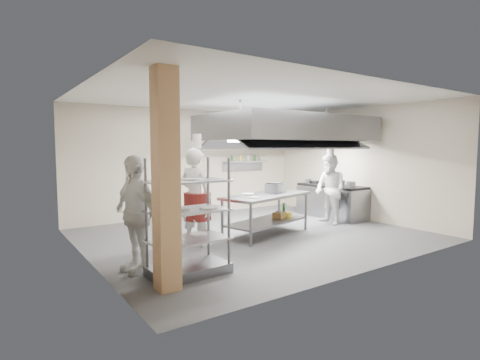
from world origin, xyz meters
TOP-DOWN VIEW (x-y plane):
  - floor at (0.00, 0.00)m, footprint 7.00×7.00m
  - ceiling at (0.00, 0.00)m, footprint 7.00×7.00m
  - wall_back at (0.00, 3.00)m, footprint 7.00×0.00m
  - wall_left at (-3.50, 0.00)m, footprint 0.00×6.00m
  - wall_right at (3.50, 0.00)m, footprint 0.00×6.00m
  - column at (-2.90, -1.90)m, footprint 0.30×0.30m
  - exhaust_hood at (1.30, 0.40)m, footprint 4.00×2.50m
  - hood_strip_a at (0.40, 0.40)m, footprint 1.60×0.12m
  - hood_strip_b at (2.20, 0.40)m, footprint 1.60×0.12m
  - wall_shelf at (1.80, 2.84)m, footprint 1.50×0.28m
  - island at (0.23, -0.16)m, footprint 2.38×1.46m
  - island_worktop at (0.23, -0.16)m, footprint 2.38×1.46m
  - island_undershelf at (0.23, -0.16)m, footprint 2.19×1.32m
  - pass_rack at (-2.38, -1.52)m, footprint 1.22×0.74m
  - cooking_range at (3.08, 0.50)m, footprint 0.80×2.00m
  - range_top at (3.08, 0.50)m, footprint 0.78×1.96m
  - chef_head at (-1.49, -0.06)m, footprint 0.74×0.84m
  - chef_line at (2.30, -0.14)m, footprint 0.80×0.95m
  - chef_plating at (-3.00, -0.92)m, footprint 0.64×1.14m
  - griddle at (0.58, -0.03)m, footprint 0.53×0.49m
  - wicker_basket at (0.65, -0.10)m, footprint 0.38×0.34m
  - stockpot at (2.96, 0.09)m, footprint 0.25×0.25m
  - plate_stack at (-2.38, -1.52)m, footprint 0.28×0.28m

SIDE VIEW (x-z plane):
  - floor at x=0.00m, z-range 0.00..0.00m
  - island_undershelf at x=0.23m, z-range 0.28..0.32m
  - wicker_basket at x=0.65m, z-range 0.32..0.46m
  - cooking_range at x=3.08m, z-range 0.00..0.84m
  - island at x=0.23m, z-range 0.00..0.91m
  - plate_stack at x=-2.38m, z-range 0.55..0.60m
  - range_top at x=3.08m, z-range 0.84..0.90m
  - island_worktop at x=0.23m, z-range 0.85..0.91m
  - chef_line at x=2.30m, z-range 0.00..1.77m
  - pass_rack at x=-2.38m, z-range 0.00..1.78m
  - chef_plating at x=-3.00m, z-range 0.00..1.83m
  - chef_head at x=-1.49m, z-range 0.00..1.93m
  - stockpot at x=2.96m, z-range 0.90..1.07m
  - griddle at x=0.58m, z-range 0.91..1.12m
  - wall_back at x=0.00m, z-range -2.00..5.00m
  - wall_left at x=-3.50m, z-range -1.50..4.50m
  - wall_right at x=3.50m, z-range -1.50..4.50m
  - column at x=-2.90m, z-range 0.00..3.00m
  - wall_shelf at x=1.80m, z-range 1.48..1.52m
  - hood_strip_a at x=0.40m, z-range 2.06..2.10m
  - hood_strip_b at x=2.20m, z-range 2.06..2.10m
  - exhaust_hood at x=1.30m, z-range 2.10..2.70m
  - ceiling at x=0.00m, z-range 3.00..3.00m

